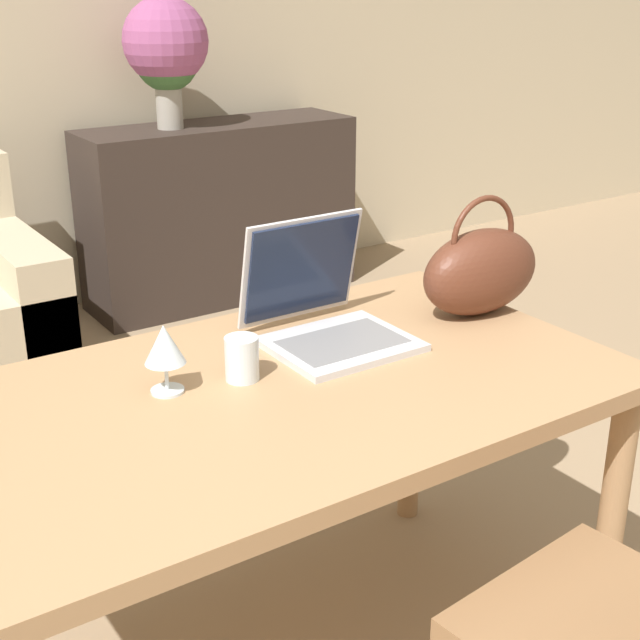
% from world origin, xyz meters
% --- Properties ---
extents(dining_table, '(1.45, 0.82, 0.73)m').
position_xyz_m(dining_table, '(0.06, 0.65, 0.65)').
color(dining_table, '#A87F56').
rests_on(dining_table, ground_plane).
extents(sideboard, '(1.31, 0.40, 0.84)m').
position_xyz_m(sideboard, '(1.17, 3.00, 0.42)').
color(sideboard, '#332823').
rests_on(sideboard, ground_plane).
extents(laptop, '(0.30, 0.32, 0.26)m').
position_xyz_m(laptop, '(0.29, 0.82, 0.80)').
color(laptop, silver).
rests_on(laptop, dining_table).
extents(drinking_glass, '(0.07, 0.07, 0.09)m').
position_xyz_m(drinking_glass, '(0.03, 0.72, 0.77)').
color(drinking_glass, silver).
rests_on(drinking_glass, dining_table).
extents(wine_glass, '(0.08, 0.08, 0.14)m').
position_xyz_m(wine_glass, '(-0.12, 0.75, 0.83)').
color(wine_glass, silver).
rests_on(wine_glass, dining_table).
extents(handbag, '(0.33, 0.16, 0.29)m').
position_xyz_m(handbag, '(0.69, 0.74, 0.84)').
color(handbag, '#592D1E').
rests_on(handbag, dining_table).
extents(flower_vase, '(0.37, 0.37, 0.56)m').
position_xyz_m(flower_vase, '(0.93, 2.99, 1.19)').
color(flower_vase, '#9E998E').
rests_on(flower_vase, sideboard).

